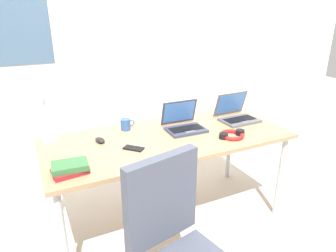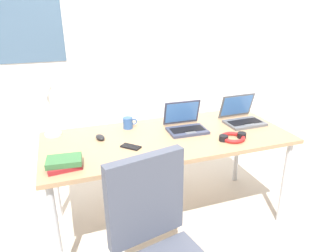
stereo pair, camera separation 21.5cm
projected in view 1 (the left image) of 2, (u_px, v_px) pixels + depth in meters
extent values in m
plane|color=#B7AD9E|center=(168.00, 218.00, 2.54)|extent=(12.00, 12.00, 0.00)
cube|color=silver|center=(119.00, 43.00, 2.99)|extent=(6.00, 0.12, 2.60)
cube|color=#3F5972|center=(13.00, 18.00, 2.48)|extent=(0.56, 0.01, 0.76)
cube|color=#9E7A56|center=(168.00, 138.00, 2.28)|extent=(1.80, 0.80, 0.03)
cylinder|color=#B2B5BA|center=(64.00, 242.00, 1.79)|extent=(0.04, 0.04, 0.71)
cylinder|color=#B2B5BA|center=(280.00, 177.00, 2.47)|extent=(0.04, 0.04, 0.71)
cylinder|color=#B2B5BA|center=(51.00, 185.00, 2.36)|extent=(0.04, 0.04, 0.71)
cylinder|color=#B2B5BA|center=(229.00, 145.00, 3.04)|extent=(0.04, 0.04, 0.71)
cylinder|color=white|center=(49.00, 139.00, 2.21)|extent=(0.12, 0.12, 0.02)
cylinder|color=white|center=(46.00, 115.00, 2.14)|extent=(0.02, 0.02, 0.34)
cylinder|color=white|center=(43.00, 93.00, 2.05)|extent=(0.01, 0.08, 0.01)
cone|color=white|center=(43.00, 95.00, 2.01)|extent=(0.07, 0.09, 0.09)
cube|color=#33384C|center=(186.00, 130.00, 2.36)|extent=(0.30, 0.21, 0.02)
cube|color=black|center=(186.00, 128.00, 2.36)|extent=(0.26, 0.12, 0.00)
cube|color=#595B60|center=(190.00, 131.00, 2.30)|extent=(0.08, 0.05, 0.00)
cube|color=#33384C|center=(179.00, 112.00, 2.43)|extent=(0.29, 0.07, 0.20)
cube|color=#3F72BF|center=(179.00, 112.00, 2.42)|extent=(0.26, 0.05, 0.16)
cube|color=#515459|center=(240.00, 120.00, 2.56)|extent=(0.31, 0.22, 0.02)
cube|color=black|center=(240.00, 119.00, 2.55)|extent=(0.27, 0.12, 0.00)
cube|color=#595B60|center=(245.00, 122.00, 2.50)|extent=(0.09, 0.05, 0.00)
cube|color=#515459|center=(230.00, 103.00, 2.63)|extent=(0.31, 0.07, 0.20)
cube|color=#3F72BF|center=(231.00, 103.00, 2.62)|extent=(0.28, 0.06, 0.17)
ellipsoid|color=black|center=(100.00, 140.00, 2.16)|extent=(0.08, 0.11, 0.03)
cube|color=black|center=(134.00, 148.00, 2.07)|extent=(0.14, 0.14, 0.01)
torus|color=red|center=(232.00, 135.00, 2.26)|extent=(0.18, 0.18, 0.03)
cylinder|color=black|center=(224.00, 136.00, 2.23)|extent=(0.06, 0.06, 0.04)
cylinder|color=black|center=(240.00, 132.00, 2.29)|extent=(0.06, 0.06, 0.04)
cube|color=maroon|center=(70.00, 171.00, 1.76)|extent=(0.21, 0.15, 0.03)
cube|color=#336638|center=(70.00, 166.00, 1.76)|extent=(0.21, 0.16, 0.03)
cylinder|color=#2D518C|center=(125.00, 125.00, 2.37)|extent=(0.08, 0.08, 0.09)
torus|color=#2D518C|center=(132.00, 123.00, 2.39)|extent=(0.05, 0.01, 0.05)
cube|color=#474C5B|center=(162.00, 199.00, 1.54)|extent=(0.42, 0.15, 0.48)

